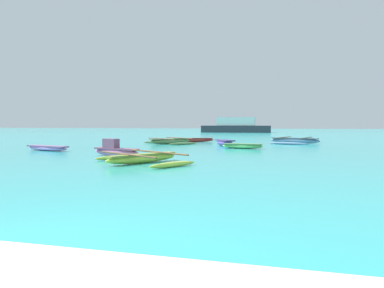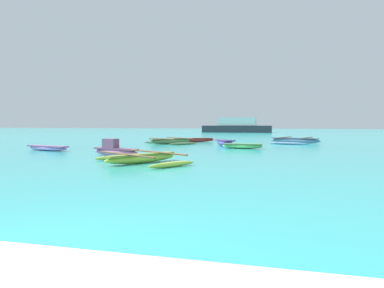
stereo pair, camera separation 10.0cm
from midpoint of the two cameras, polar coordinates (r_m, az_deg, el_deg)
moored_boat_0 at (r=29.60m, az=16.86°, el=0.54°), size 4.22×5.01×0.51m
moored_boat_1 at (r=17.39m, az=-12.58°, el=-1.01°), size 2.86×1.34×0.87m
moored_boat_2 at (r=25.16m, az=5.59°, el=0.25°), size 1.88×2.34×0.45m
moored_boat_3 at (r=27.80m, az=-3.54°, el=0.48°), size 4.57×4.39×0.48m
moored_boat_4 at (r=14.25m, az=-8.20°, el=-2.34°), size 4.61×4.04×0.43m
moored_boat_5 at (r=22.57m, az=8.54°, el=-0.29°), size 2.72×0.95×0.33m
moored_boat_6 at (r=30.50m, az=0.52°, el=0.71°), size 3.43×1.84×0.36m
moored_boat_7 at (r=22.33m, az=-22.82°, el=-0.58°), size 3.35×1.45×0.31m
distant_ferry at (r=65.99m, az=7.52°, el=2.94°), size 13.08×2.88×2.88m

